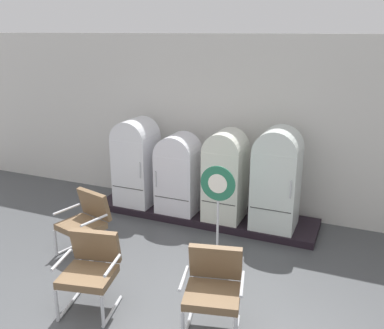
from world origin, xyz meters
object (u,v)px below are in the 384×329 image
refrigerator_3 (277,176)px  armchair_right (213,285)px  armchair_left (85,220)px  refrigerator_1 (178,172)px  refrigerator_2 (225,173)px  armchair_center (91,267)px  refrigerator_0 (136,159)px  sign_stand (218,210)px

refrigerator_3 → armchair_right: refrigerator_3 is taller
armchair_left → armchair_right: (2.31, -0.84, 0.00)m
refrigerator_1 → refrigerator_3: size_ratio=0.85×
refrigerator_2 → armchair_right: size_ratio=1.63×
refrigerator_1 → armchair_left: bearing=-113.4°
armchair_center → refrigerator_2: bearing=75.3°
refrigerator_0 → refrigerator_2: refrigerator_0 is taller
refrigerator_0 → refrigerator_2: bearing=-0.6°
refrigerator_0 → sign_stand: refrigerator_0 is taller
refrigerator_1 → refrigerator_2: 0.85m
refrigerator_3 → armchair_left: (-2.42, -1.72, -0.46)m
refrigerator_0 → refrigerator_1: 0.87m
armchair_center → armchair_right: bearing=8.2°
refrigerator_0 → armchair_center: 2.97m
refrigerator_2 → refrigerator_3: (0.85, 0.01, 0.06)m
refrigerator_1 → sign_stand: size_ratio=1.00×
refrigerator_0 → sign_stand: size_ratio=1.13×
refrigerator_1 → refrigerator_2: size_ratio=0.91×
armchair_center → sign_stand: 1.98m
refrigerator_1 → refrigerator_3: bearing=1.3°
armchair_right → armchair_center: (-1.46, -0.21, 0.00)m
armchair_center → sign_stand: sign_stand is taller
refrigerator_3 → sign_stand: (-0.61, -1.05, -0.28)m
refrigerator_0 → armchair_right: bearing=-46.5°
refrigerator_3 → sign_stand: bearing=-120.2°
armchair_center → refrigerator_0: bearing=109.4°
refrigerator_1 → armchair_right: size_ratio=1.49×
armchair_right → sign_stand: size_ratio=0.67×
refrigerator_2 → armchair_left: size_ratio=1.63×
refrigerator_1 → armchair_right: (1.58, -2.52, -0.32)m
refrigerator_1 → armchair_left: size_ratio=1.49×
armchair_right → armchair_left: bearing=160.1°
armchair_left → refrigerator_3: bearing=35.5°
armchair_left → armchair_center: size_ratio=1.00×
refrigerator_2 → armchair_center: bearing=-104.7°
refrigerator_2 → refrigerator_1: bearing=-178.1°
refrigerator_0 → refrigerator_2: 1.70m
refrigerator_1 → refrigerator_0: bearing=176.8°
sign_stand → armchair_center: bearing=-119.1°
refrigerator_0 → refrigerator_2: size_ratio=1.03×
armchair_center → armchair_left: bearing=129.0°
armchair_center → refrigerator_1: bearing=92.5°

